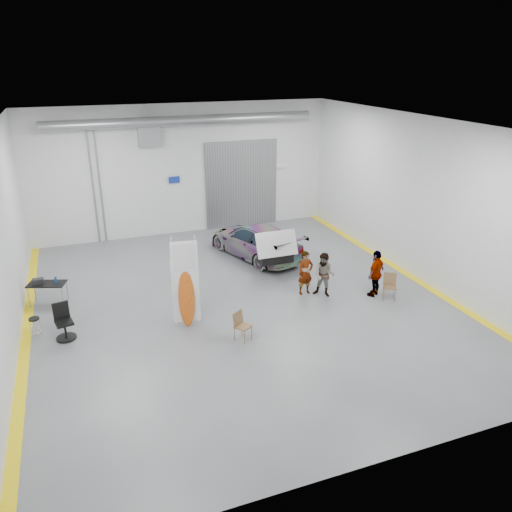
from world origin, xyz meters
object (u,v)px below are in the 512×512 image
object	(u,v)px
sedan_car	(256,241)
surfboard_display	(187,290)
folding_chair_far	(389,291)
shop_stool	(35,328)
person_a	(305,273)
work_table	(44,283)
folding_chair_near	(243,331)
person_c	(376,273)
office_chair	(64,323)
person_b	(324,275)

from	to	relation	value
sedan_car	surfboard_display	bearing A→B (deg)	32.37
folding_chair_far	shop_stool	bearing A→B (deg)	-159.02
person_a	work_table	xyz separation A→B (m)	(-8.63, 2.34, -0.03)
person_a	folding_chair_near	size ratio (longest dim) A/B	1.81
person_c	office_chair	size ratio (longest dim) A/B	1.54
surfboard_display	work_table	world-z (taller)	surfboard_display
office_chair	person_b	bearing A→B (deg)	-12.69
folding_chair_near	folding_chair_far	bearing A→B (deg)	-25.88
person_b	office_chair	xyz separation A→B (m)	(-8.61, 0.17, -0.31)
shop_stool	work_table	bearing A→B (deg)	82.83
person_c	office_chair	bearing A→B (deg)	-33.83
shop_stool	office_chair	size ratio (longest dim) A/B	0.58
surfboard_display	office_chair	size ratio (longest dim) A/B	2.68
work_table	office_chair	bearing A→B (deg)	-77.76
folding_chair_far	shop_stool	world-z (taller)	folding_chair_far
surfboard_display	folding_chair_far	xyz separation A→B (m)	(6.98, -0.67, -0.92)
sedan_car	folding_chair_far	distance (m)	6.19
person_a	office_chair	bearing A→B (deg)	177.27
sedan_car	person_b	world-z (taller)	person_b
person_b	work_table	size ratio (longest dim) A/B	1.18
person_c	surfboard_display	size ratio (longest dim) A/B	0.57
person_c	shop_stool	bearing A→B (deg)	-35.33
sedan_car	folding_chair_far	bearing A→B (deg)	101.29
folding_chair_far	person_b	bearing A→B (deg)	-178.18
person_a	person_c	world-z (taller)	person_c
sedan_car	person_a	xyz separation A→B (m)	(0.39, -3.99, 0.11)
person_b	work_table	world-z (taller)	person_b
folding_chair_near	sedan_car	bearing A→B (deg)	32.69
person_b	surfboard_display	distance (m)	4.99
folding_chair_near	person_b	bearing A→B (deg)	-7.33
person_c	folding_chair_far	size ratio (longest dim) A/B	1.87
person_c	person_b	bearing A→B (deg)	-49.22
person_a	folding_chair_far	xyz separation A→B (m)	(2.57, -1.42, -0.52)
surfboard_display	folding_chair_near	xyz separation A→B (m)	(1.32, -1.45, -0.93)
folding_chair_near	surfboard_display	bearing A→B (deg)	98.62
office_chair	folding_chair_near	bearing A→B (deg)	-33.19
folding_chair_far	person_a	bearing A→B (deg)	179.66
person_b	person_c	distance (m)	1.81
work_table	office_chair	distance (m)	2.65
person_a	surfboard_display	bearing A→B (deg)	-174.66
person_b	shop_stool	world-z (taller)	person_b
folding_chair_far	office_chair	size ratio (longest dim) A/B	0.82
folding_chair_near	shop_stool	size ratio (longest dim) A/B	1.38
person_a	person_c	distance (m)	2.46
sedan_car	work_table	xyz separation A→B (m)	(-8.24, -1.65, 0.08)
person_a	sedan_car	bearing A→B (deg)	91.24
person_c	office_chair	distance (m)	10.35
sedan_car	person_b	xyz separation A→B (m)	(0.93, -4.39, 0.11)
shop_stool	work_table	size ratio (longest dim) A/B	0.47
folding_chair_near	folding_chair_far	world-z (taller)	folding_chair_far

